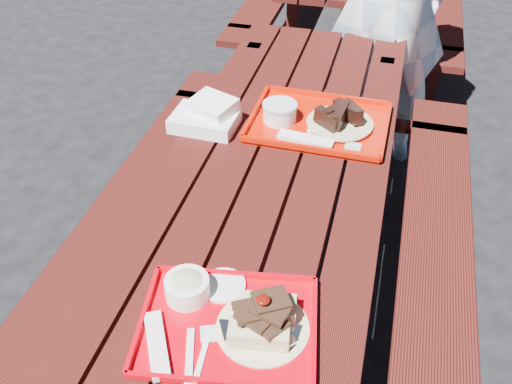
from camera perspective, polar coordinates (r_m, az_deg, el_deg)
ground at (r=2.35m, az=0.96°, el=-13.43°), size 60.00×60.00×0.00m
picnic_table_near at (r=1.94m, az=1.13°, el=-3.27°), size 1.41×2.40×0.75m
near_tray at (r=1.39m, az=-2.77°, el=-12.04°), size 0.47×0.39×0.13m
far_tray at (r=2.07m, az=6.05°, el=7.10°), size 0.49×0.39×0.08m
white_cloth at (r=2.06m, az=-4.92°, el=7.56°), size 0.23×0.21×0.09m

